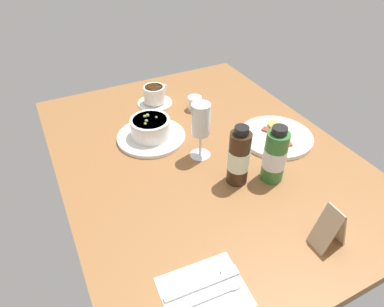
# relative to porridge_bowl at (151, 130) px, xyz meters

# --- Properties ---
(ground_plane) EXTENTS (1.10, 0.84, 0.03)m
(ground_plane) POSITION_rel_porridge_bowl_xyz_m (0.14, 0.11, -0.05)
(ground_plane) COLOR brown
(porridge_bowl) EXTENTS (0.22, 0.22, 0.08)m
(porridge_bowl) POSITION_rel_porridge_bowl_xyz_m (0.00, 0.00, 0.00)
(porridge_bowl) COLOR white
(porridge_bowl) RESTS_ON ground_plane
(cutlery_setting) EXTENTS (0.15, 0.18, 0.01)m
(cutlery_setting) POSITION_rel_porridge_bowl_xyz_m (0.55, -0.10, -0.03)
(cutlery_setting) COLOR white
(cutlery_setting) RESTS_ON ground_plane
(coffee_cup) EXTENTS (0.13, 0.13, 0.07)m
(coffee_cup) POSITION_rel_porridge_bowl_xyz_m (-0.21, 0.10, -0.00)
(coffee_cup) COLOR white
(coffee_cup) RESTS_ON ground_plane
(creamer_jug) EXTENTS (0.05, 0.06, 0.06)m
(creamer_jug) POSITION_rel_porridge_bowl_xyz_m (-0.10, 0.21, -0.01)
(creamer_jug) COLOR white
(creamer_jug) RESTS_ON ground_plane
(wine_glass) EXTENTS (0.06, 0.06, 0.18)m
(wine_glass) POSITION_rel_porridge_bowl_xyz_m (0.15, 0.10, 0.09)
(wine_glass) COLOR white
(wine_glass) RESTS_ON ground_plane
(sauce_bottle_brown) EXTENTS (0.06, 0.06, 0.18)m
(sauce_bottle_brown) POSITION_rel_porridge_bowl_xyz_m (0.29, 0.14, 0.05)
(sauce_bottle_brown) COLOR #382314
(sauce_bottle_brown) RESTS_ON ground_plane
(sauce_bottle_green) EXTENTS (0.06, 0.06, 0.17)m
(sauce_bottle_green) POSITION_rel_porridge_bowl_xyz_m (0.33, 0.23, 0.04)
(sauce_bottle_green) COLOR #337233
(sauce_bottle_green) RESTS_ON ground_plane
(breakfast_plate) EXTENTS (0.24, 0.24, 0.04)m
(breakfast_plate) POSITION_rel_porridge_bowl_xyz_m (0.18, 0.36, -0.02)
(breakfast_plate) COLOR white
(breakfast_plate) RESTS_ON ground_plane
(menu_card) EXTENTS (0.05, 0.07, 0.11)m
(menu_card) POSITION_rel_porridge_bowl_xyz_m (0.57, 0.21, 0.02)
(menu_card) COLOR tan
(menu_card) RESTS_ON ground_plane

